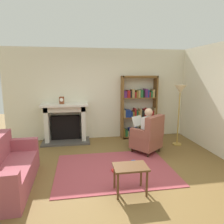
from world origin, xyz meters
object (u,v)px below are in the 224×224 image
(floor_lamp, at_px, (180,95))
(side_table, at_px, (130,170))
(armchair_reading, at_px, (148,136))
(sofa_floral, at_px, (6,171))
(fireplace, at_px, (66,122))
(seated_reader, at_px, (145,128))
(bookshelf, at_px, (139,109))
(mantel_clock, at_px, (62,100))

(floor_lamp, bearing_deg, side_table, -132.29)
(armchair_reading, distance_m, sofa_floral, 3.18)
(fireplace, relative_size, seated_reader, 1.18)
(bookshelf, distance_m, armchair_reading, 1.36)
(sofa_floral, distance_m, side_table, 2.14)
(fireplace, bearing_deg, seated_reader, -29.45)
(mantel_clock, height_order, armchair_reading, mantel_clock)
(bookshelf, bearing_deg, armchair_reading, -95.38)
(side_table, bearing_deg, fireplace, 112.69)
(bookshelf, bearing_deg, mantel_clock, -176.60)
(sofa_floral, xyz_separation_m, side_table, (2.08, -0.49, 0.08))
(fireplace, xyz_separation_m, mantel_clock, (-0.08, -0.10, 0.64))
(bookshelf, relative_size, sofa_floral, 1.11)
(fireplace, bearing_deg, floor_lamp, -14.43)
(armchair_reading, height_order, sofa_floral, armchair_reading)
(armchair_reading, xyz_separation_m, side_table, (-0.89, -1.64, -0.02))
(side_table, height_order, floor_lamp, floor_lamp)
(floor_lamp, bearing_deg, bookshelf, 136.79)
(fireplace, xyz_separation_m, seated_reader, (2.02, -1.14, 0.02))
(seated_reader, bearing_deg, sofa_floral, -14.21)
(fireplace, bearing_deg, armchair_reading, -30.53)
(bookshelf, bearing_deg, seated_reader, -99.22)
(armchair_reading, distance_m, side_table, 1.87)
(fireplace, bearing_deg, side_table, -67.31)
(side_table, bearing_deg, sofa_floral, 166.65)
(mantel_clock, relative_size, floor_lamp, 0.12)
(armchair_reading, bearing_deg, bookshelf, -132.85)
(armchair_reading, height_order, floor_lamp, floor_lamp)
(floor_lamp, bearing_deg, sofa_floral, -158.22)
(seated_reader, height_order, floor_lamp, floor_lamp)
(armchair_reading, distance_m, floor_lamp, 1.48)
(fireplace, distance_m, armchair_reading, 2.43)
(bookshelf, xyz_separation_m, side_table, (-1.01, -2.91, -0.50))
(bookshelf, bearing_deg, fireplace, -179.05)
(mantel_clock, relative_size, sofa_floral, 0.12)
(bookshelf, xyz_separation_m, floor_lamp, (0.89, -0.83, 0.51))
(mantel_clock, height_order, side_table, mantel_clock)
(sofa_floral, bearing_deg, armchair_reading, -70.46)
(bookshelf, bearing_deg, side_table, -109.04)
(bookshelf, height_order, side_table, bookshelf)
(bookshelf, distance_m, sofa_floral, 3.96)
(mantel_clock, xyz_separation_m, armchair_reading, (2.16, -1.13, -0.81))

